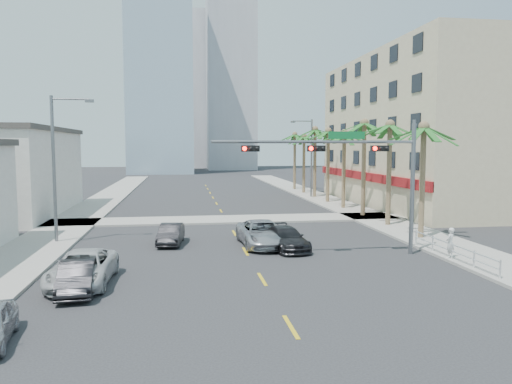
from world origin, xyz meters
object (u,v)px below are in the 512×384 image
Objects in this scene: car_lane_center at (262,233)px; car_parked_far at (83,268)px; traffic_signal_mast at (357,163)px; pedestrian at (450,243)px; car_parked_mid at (77,277)px; car_lane_right at (286,238)px; car_lane_left at (171,234)px.

car_parked_far is at bearing -144.13° from car_lane_center.
traffic_signal_mast is 2.04× the size of car_lane_center.
car_lane_center is 3.43× the size of pedestrian.
car_lane_right is at bearing 29.13° from car_parked_mid.
car_lane_left is 5.60m from car_lane_center.
car_lane_center is at bearing -7.36° from car_lane_left.
car_lane_center reaches higher than car_lane_right.
car_lane_left is at bearing 151.18° from car_lane_right.
traffic_signal_mast is 2.48× the size of car_lane_right.
pedestrian is (7.90, -4.02, 0.30)m from car_lane_right.
traffic_signal_mast reaches higher than car_lane_center.
pedestrian is (14.54, -6.57, 0.32)m from car_lane_left.
car_parked_mid is at bearing -103.76° from car_lane_left.
car_parked_mid is 1.03× the size of car_lane_left.
pedestrian reaches higher than car_lane_right.
car_lane_right is at bearing 146.29° from traffic_signal_mast.
car_parked_mid is 1.22m from car_parked_far.
car_parked_far reaches higher than car_lane_left.
car_lane_right is (6.64, -2.55, 0.03)m from car_lane_left.
traffic_signal_mast is at bearing -41.51° from car_lane_right.
car_lane_center is at bearing -66.00° from pedestrian.
car_lane_center is at bearing 37.00° from car_parked_mid.
car_parked_mid is (-13.58, -4.90, -4.42)m from traffic_signal_mast.
car_parked_mid is at bearing -88.05° from car_parked_far.
car_lane_left is at bearing 63.91° from car_parked_mid.
car_parked_far is at bearing -29.99° from pedestrian.
traffic_signal_mast reaches higher than car_parked_far.
car_parked_far is 18.20m from pedestrian.
traffic_signal_mast is 6.00m from car_lane_right.
pedestrian reaches higher than car_lane_left.
traffic_signal_mast is 6.98× the size of pedestrian.
car_parked_mid is at bearing -160.16° from traffic_signal_mast.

